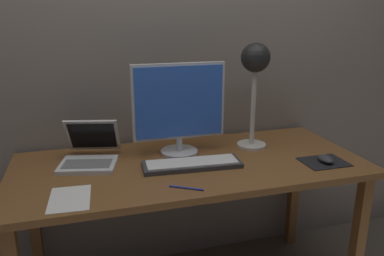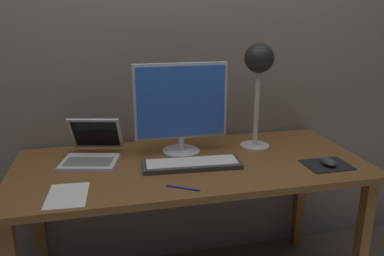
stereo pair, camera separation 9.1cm
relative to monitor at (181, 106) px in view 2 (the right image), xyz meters
name	(u,v)px [view 2 (the right image)]	position (x,y,z in m)	size (l,w,h in m)	color
back_wall	(174,33)	(0.02, 0.27, 0.32)	(4.80, 0.06, 2.60)	gray
desk	(191,178)	(0.02, -0.13, -0.32)	(1.60, 0.70, 0.74)	brown
monitor	(181,106)	(0.00, 0.00, 0.00)	(0.44, 0.18, 0.44)	silver
keyboard_main	(192,164)	(0.01, -0.18, -0.23)	(0.45, 0.17, 0.03)	#38383A
laptop	(93,148)	(-0.42, 0.01, -0.18)	(0.30, 0.34, 0.19)	silver
desk_lamp	(259,70)	(0.38, -0.01, 0.16)	(0.15, 0.15, 0.53)	beige
mousepad	(327,165)	(0.61, -0.30, -0.24)	(0.20, 0.16, 0.00)	black
mouse	(328,162)	(0.61, -0.31, -0.22)	(0.06, 0.10, 0.03)	#38383A
paper_sheet_near_mouse	(67,195)	(-0.51, -0.35, -0.24)	(0.15, 0.21, 0.00)	white
pen	(183,188)	(-0.07, -0.39, -0.23)	(0.01, 0.01, 0.14)	#2633A5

